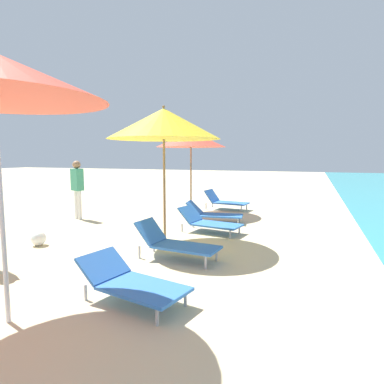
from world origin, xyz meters
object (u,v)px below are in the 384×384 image
object	(u,v)px
lounger_second_shoreside	(131,281)
umbrella_farthest	(191,139)
umbrella_third	(164,124)
lounger_farthest_shoreside	(225,201)
lounger_third_shoreside	(209,222)
beach_ball	(38,238)
lounger_farthest_inland	(213,213)
person_walking_near	(77,184)
lounger_third_inland	(175,242)

from	to	relation	value
lounger_second_shoreside	umbrella_farthest	distance (m)	6.75
umbrella_third	lounger_farthest_shoreside	world-z (taller)	umbrella_third
lounger_third_shoreside	umbrella_farthest	bearing A→B (deg)	129.62
beach_ball	lounger_farthest_inland	bearing A→B (deg)	52.72
umbrella_third	umbrella_farthest	size ratio (longest dim) A/B	1.07
lounger_second_shoreside	beach_ball	world-z (taller)	lounger_second_shoreside
lounger_farthest_inland	person_walking_near	bearing A→B (deg)	-174.57
lounger_second_shoreside	lounger_third_shoreside	size ratio (longest dim) A/B	0.96
lounger_second_shoreside	person_walking_near	bearing A→B (deg)	147.86
lounger_farthest_inland	person_walking_near	size ratio (longest dim) A/B	0.94
lounger_farthest_shoreside	lounger_farthest_inland	world-z (taller)	lounger_farthest_shoreside
lounger_farthest_shoreside	person_walking_near	world-z (taller)	person_walking_near
umbrella_farthest	lounger_farthest_shoreside	xyz separation A→B (m)	(0.86, 1.00, -2.03)
lounger_third_shoreside	lounger_farthest_inland	world-z (taller)	lounger_third_shoreside
lounger_second_shoreside	lounger_third_shoreside	world-z (taller)	lounger_third_shoreside
lounger_farthest_inland	umbrella_third	bearing A→B (deg)	-106.80
person_walking_near	beach_ball	size ratio (longest dim) A/B	5.67
umbrella_third	lounger_third_shoreside	size ratio (longest dim) A/B	1.81
lounger_second_shoreside	umbrella_farthest	world-z (taller)	umbrella_farthest
lounger_third_inland	lounger_farthest_shoreside	distance (m)	5.53
umbrella_third	lounger_third_inland	bearing A→B (deg)	-55.58
lounger_farthest_shoreside	lounger_farthest_inland	bearing A→B (deg)	-76.62
lounger_third_shoreside	beach_ball	xyz separation A→B (m)	(-2.88, -2.32, -0.11)
lounger_second_shoreside	person_walking_near	world-z (taller)	person_walking_near
lounger_third_shoreside	lounger_third_inland	size ratio (longest dim) A/B	1.03
lounger_farthest_shoreside	person_walking_near	size ratio (longest dim) A/B	0.89
umbrella_third	lounger_farthest_inland	xyz separation A→B (m)	(0.35, 2.34, -2.21)
lounger_second_shoreside	lounger_farthest_inland	bearing A→B (deg)	107.29
lounger_third_inland	lounger_farthest_inland	world-z (taller)	lounger_third_inland
lounger_third_inland	beach_ball	distance (m)	2.96
umbrella_third	lounger_farthest_inland	size ratio (longest dim) A/B	1.79
lounger_second_shoreside	lounger_farthest_inland	world-z (taller)	lounger_farthest_inland
lounger_second_shoreside	umbrella_farthest	xyz separation A→B (m)	(-1.58, 6.23, 2.06)
lounger_third_inland	lounger_farthest_shoreside	bearing A→B (deg)	101.04
umbrella_farthest	beach_ball	world-z (taller)	umbrella_farthest
umbrella_farthest	lounger_second_shoreside	bearing A→B (deg)	-75.79
lounger_third_shoreside	lounger_third_inland	distance (m)	2.15
lounger_farthest_inland	beach_ball	bearing A→B (deg)	-135.50
lounger_third_inland	umbrella_third	bearing A→B (deg)	129.73
lounger_third_inland	umbrella_farthest	bearing A→B (deg)	112.76
lounger_second_shoreside	lounger_third_inland	bearing A→B (deg)	107.37
lounger_farthest_shoreside	lounger_third_shoreside	bearing A→B (deg)	-74.83
lounger_second_shoreside	umbrella_third	bearing A→B (deg)	118.92
lounger_farthest_shoreside	person_walking_near	xyz separation A→B (m)	(-3.53, -3.12, 0.73)
umbrella_third	beach_ball	xyz separation A→B (m)	(-2.29, -1.14, -2.31)
umbrella_third	lounger_third_inland	world-z (taller)	umbrella_third
lounger_farthest_shoreside	beach_ball	bearing A→B (deg)	-105.88
lounger_second_shoreside	lounger_farthest_inland	distance (m)	5.05
umbrella_third	lounger_farthest_shoreside	distance (m)	5.03
person_walking_near	umbrella_farthest	bearing A→B (deg)	149.77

